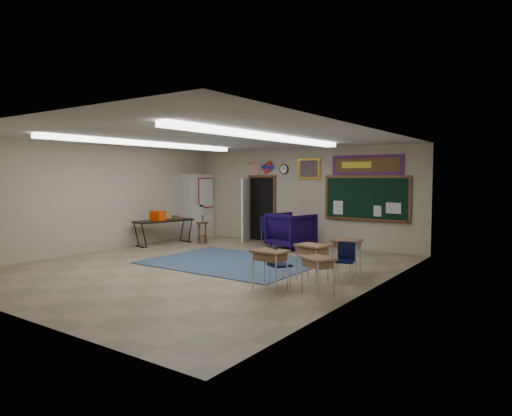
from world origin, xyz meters
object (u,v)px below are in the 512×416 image
Objects in this scene: wingback_armchair at (291,230)px; wooden_stool at (202,232)px; student_desk_front_left at (312,261)px; folding_table at (164,231)px; student_desk_front_right at (346,255)px.

wingback_armchair reaches higher than wooden_stool.
student_desk_front_left is at bearing -26.34° from wooden_stool.
folding_table reaches higher than student_desk_front_left.
wingback_armchair is at bearing 137.71° from student_desk_front_left.
wooden_stool is (0.82, 0.87, -0.07)m from folding_table.
student_desk_front_right reaches higher than student_desk_front_left.
folding_table is 1.20m from wooden_stool.
folding_table reaches higher than wooden_stool.
wingback_armchair is 1.55× the size of student_desk_front_left.
wingback_armchair is at bearing 15.90° from wooden_stool.
wooden_stool is at bearing 57.63° from folding_table.
folding_table is (-6.12, 1.76, 0.00)m from student_desk_front_left.
student_desk_front_right is 5.80m from wooden_stool.
student_desk_front_left is 0.38× the size of folding_table.
folding_table is at bearing 175.33° from student_desk_front_left.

